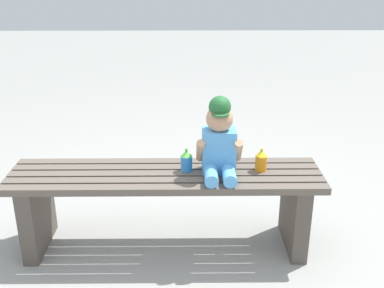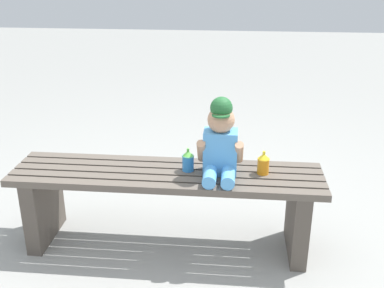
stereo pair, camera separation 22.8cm
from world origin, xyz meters
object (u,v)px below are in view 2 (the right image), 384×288
sippy_cup_left (188,160)px  sippy_cup_right (263,163)px  child_figure (220,142)px  park_bench (167,196)px

sippy_cup_left → sippy_cup_right: bearing=0.0°
child_figure → park_bench: bearing=179.8°
park_bench → sippy_cup_right: 0.54m
sippy_cup_left → sippy_cup_right: size_ratio=1.00×
child_figure → sippy_cup_left: (-0.17, 0.03, -0.12)m
park_bench → sippy_cup_right: size_ratio=13.05×
park_bench → child_figure: bearing=-0.2°
park_bench → sippy_cup_right: sippy_cup_right is taller
sippy_cup_right → child_figure: bearing=-173.4°
sippy_cup_right → park_bench: bearing=-177.2°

